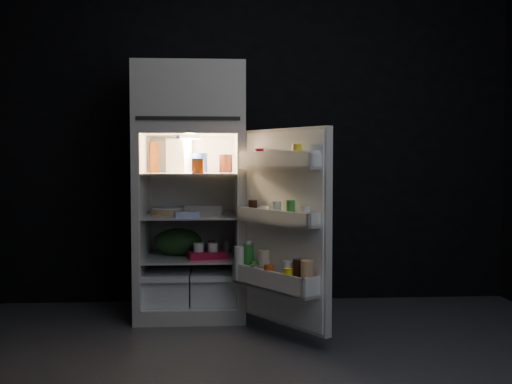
{
  "coord_description": "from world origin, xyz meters",
  "views": [
    {
      "loc": [
        -0.32,
        -3.02,
        1.11
      ],
      "look_at": [
        -0.06,
        1.0,
        0.9
      ],
      "focal_mm": 42.0,
      "sensor_mm": 36.0,
      "label": 1
    }
  ],
  "objects": [
    {
      "name": "fridge_door",
      "position": [
        0.08,
        0.63,
        0.68
      ],
      "size": [
        0.56,
        0.7,
        1.22
      ],
      "color": "silver",
      "rests_on": "ground"
    },
    {
      "name": "wall_back",
      "position": [
        0.0,
        1.7,
        1.35
      ],
      "size": [
        4.0,
        0.0,
        2.7
      ],
      "primitive_type": "cube",
      "color": "black",
      "rests_on": "ground"
    },
    {
      "name": "mayo_jar",
      "position": [
        -0.44,
        1.29,
        1.1
      ],
      "size": [
        0.12,
        0.12,
        0.14
      ],
      "primitive_type": "cylinder",
      "rotation": [
        0.0,
        0.0,
        -0.14
      ],
      "color": "#1D3FA2",
      "rests_on": "refrigerator"
    },
    {
      "name": "produce_bag",
      "position": [
        -0.6,
        1.32,
        0.52
      ],
      "size": [
        0.41,
        0.38,
        0.2
      ],
      "primitive_type": "ellipsoid",
      "rotation": [
        0.0,
        0.0,
        0.31
      ],
      "color": "#193815",
      "rests_on": "refrigerator"
    },
    {
      "name": "amber_bottle",
      "position": [
        -0.78,
        1.4,
        1.14
      ],
      "size": [
        0.09,
        0.09,
        0.22
      ],
      "primitive_type": "cylinder",
      "rotation": [
        0.0,
        0.0,
        -0.27
      ],
      "color": "orange",
      "rests_on": "refrigerator"
    },
    {
      "name": "pie",
      "position": [
        -0.64,
        1.32,
        0.75
      ],
      "size": [
        0.37,
        0.37,
        0.04
      ],
      "primitive_type": "cylinder",
      "rotation": [
        0.0,
        0.0,
        -0.33
      ],
      "color": "tan",
      "rests_on": "refrigerator"
    },
    {
      "name": "small_carton",
      "position": [
        -0.45,
        1.05,
        1.08
      ],
      "size": [
        0.08,
        0.07,
        0.1
      ],
      "primitive_type": "cube",
      "rotation": [
        0.0,
        0.0,
        -0.12
      ],
      "color": "#BF4C16",
      "rests_on": "refrigerator"
    },
    {
      "name": "small_can_red",
      "position": [
        -0.36,
        1.4,
        0.47
      ],
      "size": [
        0.07,
        0.07,
        0.09
      ],
      "primitive_type": "cylinder",
      "rotation": [
        0.0,
        0.0,
        0.2
      ],
      "color": "#B70F32",
      "rests_on": "refrigerator"
    },
    {
      "name": "wall_front",
      "position": [
        0.0,
        -1.7,
        1.35
      ],
      "size": [
        4.0,
        0.0,
        2.7
      ],
      "primitive_type": "cube",
      "color": "black",
      "rests_on": "ground"
    },
    {
      "name": "floor",
      "position": [
        0.0,
        0.0,
        0.0
      ],
      "size": [
        4.0,
        3.4,
        0.0
      ],
      "primitive_type": "cube",
      "color": "#48484D",
      "rests_on": "ground"
    },
    {
      "name": "egg_carton",
      "position": [
        -0.42,
        1.2,
        0.76
      ],
      "size": [
        0.27,
        0.12,
        0.07
      ],
      "primitive_type": "cube",
      "rotation": [
        0.0,
        0.0,
        -0.06
      ],
      "color": "gray",
      "rests_on": "refrigerator"
    },
    {
      "name": "wrapped_pkg",
      "position": [
        -0.33,
        1.45,
        0.75
      ],
      "size": [
        0.14,
        0.13,
        0.05
      ],
      "primitive_type": "cube",
      "rotation": [
        0.0,
        0.0,
        0.26
      ],
      "color": "beige",
      "rests_on": "refrigerator"
    },
    {
      "name": "refrigerator",
      "position": [
        -0.51,
        1.32,
        0.96
      ],
      "size": [
        0.76,
        0.71,
        1.78
      ],
      "color": "silver",
      "rests_on": "ground"
    },
    {
      "name": "small_can_silver",
      "position": [
        -0.25,
        1.43,
        0.47
      ],
      "size": [
        0.09,
        0.09,
        0.09
      ],
      "primitive_type": "cylinder",
      "rotation": [
        0.0,
        0.0,
        0.25
      ],
      "color": "silver",
      "rests_on": "refrigerator"
    },
    {
      "name": "jam_jar",
      "position": [
        -0.26,
        1.32,
        1.09
      ],
      "size": [
        0.12,
        0.12,
        0.13
      ],
      "primitive_type": "cylinder",
      "rotation": [
        0.0,
        0.0,
        0.31
      ],
      "color": "black",
      "rests_on": "refrigerator"
    },
    {
      "name": "flat_package",
      "position": [
        -0.53,
        1.04,
        0.75
      ],
      "size": [
        0.18,
        0.12,
        0.04
      ],
      "primitive_type": "cube",
      "rotation": [
        0.0,
        0.0,
        0.24
      ],
      "color": "#89A2D3",
      "rests_on": "refrigerator"
    },
    {
      "name": "milk_jug",
      "position": [
        -0.59,
        1.32,
        1.15
      ],
      "size": [
        0.18,
        0.18,
        0.24
      ],
      "primitive_type": "cube",
      "rotation": [
        0.0,
        0.0,
        -0.36
      ],
      "color": "white",
      "rests_on": "refrigerator"
    },
    {
      "name": "yogurt_tray",
      "position": [
        -0.39,
        1.15,
        0.45
      ],
      "size": [
        0.28,
        0.18,
        0.05
      ],
      "primitive_type": "cube",
      "rotation": [
        0.0,
        0.0,
        0.19
      ],
      "color": "#B70F32",
      "rests_on": "refrigerator"
    }
  ]
}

